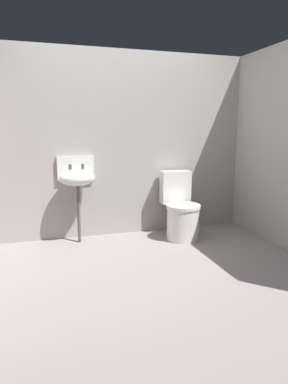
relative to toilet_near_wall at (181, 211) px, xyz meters
The scene contains 4 objects.
ground_plane 1.18m from the toilet_near_wall, 124.81° to the right, with size 3.55×2.95×0.08m, color gray.
wall_back 1.08m from the toilet_near_wall, 148.01° to the left, with size 3.55×0.10×2.20m, color #9B9894.
toilet_near_wall is the anchor object (origin of this frame).
sink 1.28m from the toilet_near_wall, behind, with size 0.42×0.35×0.99m.
Camera 1 is at (-0.91, -2.67, 1.29)m, focal length 31.20 mm.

